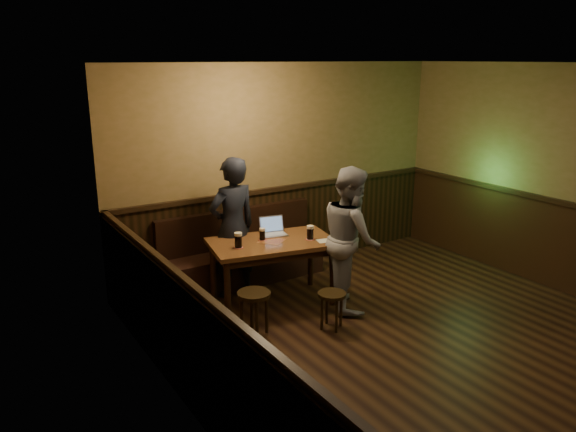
% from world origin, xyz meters
% --- Properties ---
extents(room, '(5.04, 6.04, 2.84)m').
position_xyz_m(room, '(0.00, 0.22, 1.20)').
color(room, black).
rests_on(room, ground).
extents(bench, '(2.20, 0.50, 0.95)m').
position_xyz_m(bench, '(-0.80, 2.75, 0.31)').
color(bench, black).
rests_on(bench, ground).
extents(pub_table, '(1.58, 1.10, 0.78)m').
position_xyz_m(pub_table, '(-0.80, 1.98, 0.67)').
color(pub_table, brown).
rests_on(pub_table, ground).
extents(stool_left, '(0.45, 0.45, 0.48)m').
position_xyz_m(stool_left, '(-1.38, 1.38, 0.38)').
color(stool_left, black).
rests_on(stool_left, ground).
extents(stool_right, '(0.35, 0.35, 0.41)m').
position_xyz_m(stool_right, '(-0.60, 1.05, 0.33)').
color(stool_right, black).
rests_on(stool_right, ground).
extents(pint_left, '(0.12, 0.12, 0.18)m').
position_xyz_m(pint_left, '(-1.24, 1.97, 0.87)').
color(pint_left, '#A71514').
rests_on(pint_left, pub_table).
extents(pint_mid, '(0.09, 0.09, 0.15)m').
position_xyz_m(pint_mid, '(-0.88, 2.06, 0.85)').
color(pint_mid, '#A71514').
rests_on(pint_mid, pub_table).
extents(pint_right, '(0.11, 0.11, 0.17)m').
position_xyz_m(pint_right, '(-0.39, 1.78, 0.86)').
color(pint_right, '#A71514').
rests_on(pint_right, pub_table).
extents(laptop, '(0.35, 0.30, 0.21)m').
position_xyz_m(laptop, '(-0.66, 2.19, 0.83)').
color(laptop, silver).
rests_on(laptop, pub_table).
extents(menu, '(0.25, 0.20, 0.00)m').
position_xyz_m(menu, '(-0.25, 1.64, 0.78)').
color(menu, silver).
rests_on(menu, pub_table).
extents(person_suit, '(0.67, 0.47, 1.74)m').
position_xyz_m(person_suit, '(-1.08, 2.44, 0.87)').
color(person_suit, black).
rests_on(person_suit, ground).
extents(person_grey, '(0.92, 1.01, 1.68)m').
position_xyz_m(person_grey, '(-0.07, 1.41, 0.84)').
color(person_grey, gray).
rests_on(person_grey, ground).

